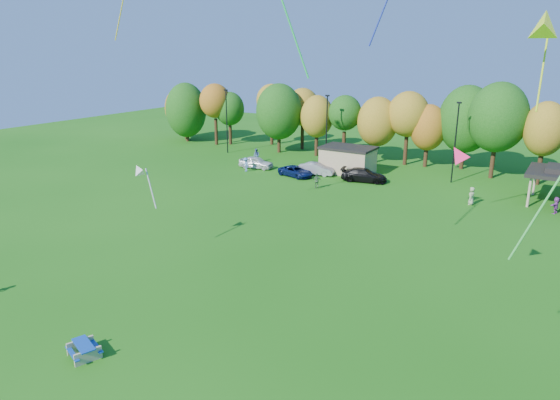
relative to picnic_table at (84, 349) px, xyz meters
The scene contains 17 objects.
ground 6.59m from the picnic_table, 36.62° to the left, with size 160.00×160.00×0.00m, color #19600F.
tree_line 49.92m from the picnic_table, 85.08° to the left, with size 93.57×10.55×11.15m.
lamp_posts 44.75m from the picnic_table, 80.59° to the left, with size 64.50×0.25×9.09m.
utility_building 42.21m from the picnic_table, 96.43° to the left, with size 6.30×4.30×3.25m.
picnic_table is the anchor object (origin of this frame).
car_a 41.12m from the picnic_table, 112.36° to the left, with size 1.77×4.41×1.50m, color silver.
car_b 39.68m from the picnic_table, 100.94° to the left, with size 1.55×4.43×1.46m, color #9D9CA1.
car_c 38.10m from the picnic_table, 103.99° to the left, with size 2.06×4.47×1.24m, color #0C194C.
car_d 39.08m from the picnic_table, 92.02° to the left, with size 2.12×5.22×1.51m, color black.
far_person_0 41.80m from the picnic_table, 64.17° to the left, with size 1.47×0.47×1.59m, color purple.
far_person_1 39.28m from the picnic_table, 113.71° to the left, with size 1.12×0.64×1.73m, color #4F75AF.
far_person_2 33.96m from the picnic_table, 97.83° to the left, with size 0.98×0.41×1.67m, color #547E4D.
far_person_3 37.94m from the picnic_table, 73.15° to the left, with size 0.87×0.57×1.78m, color #94A470.
far_person_5 44.54m from the picnic_table, 113.23° to the left, with size 0.89×0.69×1.83m, color #445F96.
kite_3 21.58m from the picnic_table, 44.62° to the left, with size 1.45×1.18×1.30m.
kite_5 14.76m from the picnic_table, 123.57° to the left, with size 2.10×1.12×3.36m.
kite_10 28.45m from the picnic_table, 44.75° to the left, with size 1.73×3.51×5.66m.
Camera 1 is at (14.30, -17.08, 14.75)m, focal length 32.00 mm.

